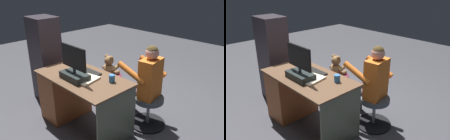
# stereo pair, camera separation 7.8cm
# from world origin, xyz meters

# --- Properties ---
(ground_plane) EXTENTS (10.00, 10.00, 0.00)m
(ground_plane) POSITION_xyz_m (0.00, 0.00, 0.00)
(ground_plane) COLOR #44434A
(desk) EXTENTS (1.27, 0.68, 0.74)m
(desk) POSITION_xyz_m (0.34, 0.34, 0.39)
(desk) COLOR brown
(desk) RESTS_ON ground_plane
(monitor) EXTENTS (0.44, 0.21, 0.43)m
(monitor) POSITION_xyz_m (0.00, 0.46, 0.86)
(monitor) COLOR #202828
(monitor) RESTS_ON desk
(keyboard) EXTENTS (0.42, 0.14, 0.02)m
(keyboard) POSITION_xyz_m (0.08, 0.20, 0.75)
(keyboard) COLOR black
(keyboard) RESTS_ON desk
(computer_mouse) EXTENTS (0.06, 0.10, 0.04)m
(computer_mouse) POSITION_xyz_m (0.38, 0.21, 0.76)
(computer_mouse) COLOR #232A2B
(computer_mouse) RESTS_ON desk
(cup) EXTENTS (0.07, 0.07, 0.09)m
(cup) POSITION_xyz_m (-0.37, 0.18, 0.79)
(cup) COLOR #3372BF
(cup) RESTS_ON desk
(tv_remote) EXTENTS (0.06, 0.15, 0.02)m
(tv_remote) POSITION_xyz_m (0.30, 0.39, 0.75)
(tv_remote) COLOR black
(tv_remote) RESTS_ON desk
(notebook_binder) EXTENTS (0.27, 0.34, 0.02)m
(notebook_binder) POSITION_xyz_m (-0.13, 0.38, 0.75)
(notebook_binder) COLOR beige
(notebook_binder) RESTS_ON desk
(office_chair_teddy) EXTENTS (0.49, 0.49, 0.42)m
(office_chair_teddy) POSITION_xyz_m (0.30, -0.42, 0.25)
(office_chair_teddy) COLOR black
(office_chair_teddy) RESTS_ON ground_plane
(teddy_bear) EXTENTS (0.25, 0.25, 0.35)m
(teddy_bear) POSITION_xyz_m (0.30, -0.44, 0.58)
(teddy_bear) COLOR olive
(teddy_bear) RESTS_ON office_chair_teddy
(visitor_chair) EXTENTS (0.49, 0.49, 0.42)m
(visitor_chair) POSITION_xyz_m (-0.59, -0.31, 0.24)
(visitor_chair) COLOR black
(visitor_chair) RESTS_ON ground_plane
(person) EXTENTS (0.59, 0.52, 1.14)m
(person) POSITION_xyz_m (-0.49, -0.32, 0.65)
(person) COLOR orange
(person) RESTS_ON ground_plane
(equipment_rack) EXTENTS (0.44, 0.36, 1.36)m
(equipment_rack) POSITION_xyz_m (1.06, 0.25, 0.68)
(equipment_rack) COLOR #2F2930
(equipment_rack) RESTS_ON ground_plane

